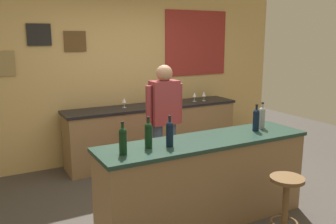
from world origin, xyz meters
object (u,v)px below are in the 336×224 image
bar_stool (286,199)px  coffee_mug (158,101)px  wine_bottle_b (148,134)px  wine_glass_a (124,101)px  wine_glass_c (194,95)px  wine_bottle_a (123,140)px  wine_bottle_d (256,119)px  wine_bottle_c (170,133)px  wine_glass_d (204,94)px  wine_bottle_e (262,117)px  wine_glass_b (170,97)px  bartender (164,118)px

bar_stool → coffee_mug: size_ratio=5.44×
wine_bottle_b → coffee_mug: bearing=61.0°
wine_glass_a → coffee_mug: (0.59, 0.03, -0.06)m
bar_stool → wine_glass_c: bearing=75.2°
wine_bottle_a → wine_bottle_d: 1.63m
wine_bottle_c → wine_glass_d: (1.77, 2.03, -0.05)m
wine_bottle_e → coffee_mug: bearing=98.9°
wine_bottle_c → wine_glass_c: bearing=52.1°
bar_stool → wine_bottle_d: wine_bottle_d is taller
wine_bottle_a → wine_bottle_b: same height
wine_glass_c → wine_glass_d: bearing=-6.5°
wine_glass_d → wine_glass_c: bearing=173.5°
wine_bottle_c → wine_bottle_d: same height
wine_bottle_d → wine_glass_b: bearing=90.2°
bartender → wine_glass_d: (1.27, 0.98, 0.07)m
bar_stool → wine_bottle_c: 1.26m
bartender → wine_bottle_a: (-0.99, -1.07, 0.12)m
bartender → wine_bottle_b: size_ratio=5.29×
wine_bottle_d → wine_glass_b: wine_bottle_d is taller
bartender → wine_bottle_a: size_ratio=5.29×
wine_bottle_e → wine_glass_a: size_ratio=1.97×
coffee_mug → bar_stool: bearing=-91.8°
wine_glass_a → wine_bottle_c: bearing=-99.9°
bar_stool → wine_glass_b: (0.26, 2.75, 0.55)m
wine_bottle_d → wine_glass_d: size_ratio=1.97×
wine_bottle_a → wine_bottle_c: same height
bartender → wine_glass_d: 1.61m
wine_bottle_c → wine_glass_c: (1.60, 2.05, -0.05)m
wine_bottle_b → wine_glass_d: wine_bottle_b is taller
wine_glass_d → wine_glass_b: bearing=178.0°
wine_bottle_b → wine_bottle_d: size_ratio=1.00×
wine_bottle_a → wine_glass_c: size_ratio=1.97×
bar_stool → wine_bottle_c: bearing=141.5°
wine_bottle_c → wine_glass_a: 2.15m
bartender → wine_bottle_b: 1.23m
wine_bottle_e → wine_glass_c: 1.97m
bar_stool → wine_bottle_a: bearing=153.3°
bartender → wine_bottle_d: (0.64, -1.00, 0.12)m
wine_glass_a → wine_glass_d: bearing=-3.4°
bartender → wine_bottle_a: bearing=-132.8°
wine_glass_a → coffee_mug: size_ratio=1.24×
coffee_mug → wine_glass_a: bearing=-176.8°
wine_glass_c → coffee_mug: wine_glass_c is taller
bar_stool → wine_glass_a: bearing=100.2°
bar_stool → coffee_mug: (0.09, 2.85, 0.49)m
bar_stool → coffee_mug: coffee_mug is taller
wine_bottle_d → wine_glass_d: (0.64, 1.98, -0.05)m
wine_bottle_a → bartender: bearing=47.2°
bar_stool → wine_glass_b: bearing=84.6°
wine_glass_a → wine_glass_c: 1.23m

